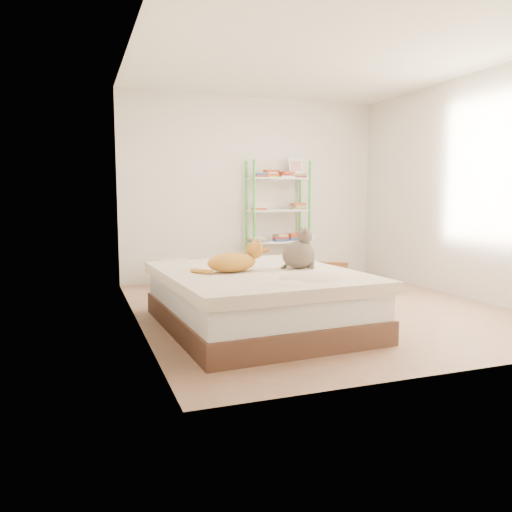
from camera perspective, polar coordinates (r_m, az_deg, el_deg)
name	(u,v)px	position (r m, az deg, el deg)	size (l,w,h in m)	color
room	(320,187)	(5.32, 7.30, 7.87)	(3.81, 4.21, 2.61)	tan
bed	(257,299)	(4.60, 0.10, -4.89)	(1.77, 2.15, 0.52)	brown
orange_cat	(232,260)	(4.45, -2.77, -0.42)	(0.55, 0.30, 0.22)	orange
grey_cat	(298,249)	(4.66, 4.88, 0.85)	(0.28, 0.33, 0.38)	brown
shelf_unit	(278,217)	(7.16, 2.56, 4.44)	(0.88, 0.36, 1.74)	green
cardboard_box	(328,275)	(6.66, 8.21, -2.17)	(0.57, 0.58, 0.38)	olive
white_bin	(175,273)	(6.65, -9.27, -1.93)	(0.38, 0.35, 0.39)	silver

